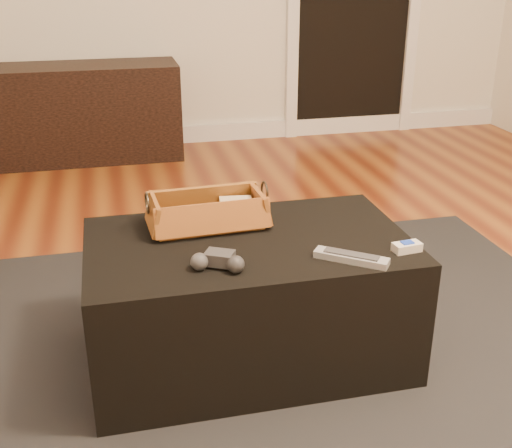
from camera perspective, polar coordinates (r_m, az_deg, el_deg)
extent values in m
cube|color=brown|center=(2.17, 1.34, -12.45)|extent=(5.00, 5.50, 0.01)
cube|color=white|center=(4.62, -7.23, 7.86)|extent=(5.00, 0.04, 0.12)
cube|color=black|center=(4.34, -17.23, 9.32)|extent=(1.54, 0.45, 0.61)
cube|color=black|center=(2.16, -0.34, -12.30)|extent=(2.60, 2.00, 0.01)
cube|color=black|center=(2.09, -0.66, -6.68)|extent=(1.00, 0.60, 0.42)
cube|color=black|center=(2.07, -4.73, 0.22)|extent=(0.21, 0.08, 0.02)
cube|color=#C7B28A|center=(2.13, -1.79, 1.47)|extent=(0.11, 0.09, 0.06)
cube|color=#AE6327|center=(2.09, -4.28, -0.01)|extent=(0.35, 0.17, 0.01)
cube|color=brown|center=(2.15, -4.80, 2.20)|extent=(0.37, 0.05, 0.10)
cube|color=#AC5C27|center=(2.00, -3.80, 0.53)|extent=(0.37, 0.05, 0.10)
cube|color=#A05324|center=(2.11, 0.38, 1.89)|extent=(0.04, 0.19, 0.10)
cube|color=brown|center=(2.05, -9.17, 0.87)|extent=(0.04, 0.19, 0.10)
torus|color=#322B21|center=(2.10, 0.76, 2.92)|extent=(0.01, 0.07, 0.07)
torus|color=#342E23|center=(2.03, -9.65, 1.83)|extent=(0.01, 0.07, 0.07)
cube|color=#2D2D2F|center=(1.82, -3.26, -3.04)|extent=(0.10, 0.09, 0.04)
sphere|color=#343436|center=(1.81, -5.05, -3.36)|extent=(0.07, 0.07, 0.05)
sphere|color=#262628|center=(1.78, -1.82, -3.61)|extent=(0.07, 0.07, 0.05)
cube|color=#9C9EA3|center=(1.87, 8.46, -3.00)|extent=(0.20, 0.17, 0.02)
cube|color=#333335|center=(1.87, 8.49, -2.65)|extent=(0.15, 0.12, 0.00)
cube|color=beige|center=(1.96, 13.27, -2.02)|extent=(0.09, 0.05, 0.03)
cube|color=blue|center=(1.96, 13.31, -1.61)|extent=(0.04, 0.03, 0.01)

